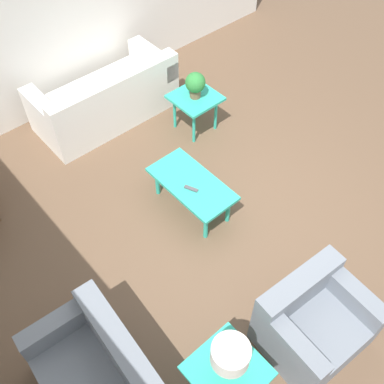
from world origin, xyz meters
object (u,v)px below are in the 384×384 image
Objects in this scene: armchair at (312,322)px; potted_plant at (195,84)px; sofa at (107,100)px; table_lamp at (230,357)px; side_table_plant at (195,101)px; side_table_lamp at (227,373)px; loveseat at (103,382)px; coffee_table at (192,186)px.

potted_plant is (2.91, -1.17, 0.42)m from armchair.
table_lamp is (-3.70, 1.34, 0.51)m from sofa.
sofa is at bearing 38.74° from side_table_plant.
side_table_plant is 1.00× the size of side_table_lamp.
loveseat is at bearing 55.48° from sofa.
sofa is 3.97m from table_lamp.
table_lamp reaches higher than side_table_lamp.
side_table_lamp is (-0.66, -0.78, 0.15)m from loveseat.
side_table_plant and side_table_lamp have the same top height.
armchair is at bearing 84.34° from sofa.
coffee_table is (1.08, -1.94, 0.07)m from loveseat.
loveseat is at bearing 119.24° from coffee_table.
sofa is 5.47× the size of potted_plant.
armchair is at bearing 173.26° from coffee_table.
loveseat is at bearing 49.90° from table_lamp.
armchair is at bearing 158.09° from side_table_plant.
potted_plant is (2.75, -2.10, 0.28)m from side_table_lamp.
armchair is 2.75× the size of potted_plant.
side_table_plant is (1.01, -0.95, 0.08)m from coffee_table.
table_lamp reaches higher than loveseat.
table_lamp reaches higher than sofa.
armchair is 3.14m from side_table_plant.
coffee_table is at bearing 136.75° from potted_plant.
potted_plant is (2.09, -2.88, 0.43)m from loveseat.
coffee_table is at bearing 85.02° from sofa.
side_table_plant is at bearing -37.37° from table_lamp.
sofa is 1.45× the size of loveseat.
potted_plant is 3.46m from table_lamp.
sofa is at bearing -19.88° from side_table_lamp.
armchair is at bearing 68.51° from loveseat.
coffee_table is 2.14m from table_lamp.
sofa is at bearing -19.88° from table_lamp.
coffee_table is 1.43m from potted_plant.
potted_plant is at bearing -37.37° from table_lamp.
coffee_table is at bearing 136.75° from side_table_plant.
loveseat is 1.29× the size of coffee_table.
potted_plant reaches higher than side_table_plant.
side_table_plant is at bearing 72.53° from armchair.
side_table_plant is at bearing 129.13° from sofa.
table_lamp is at bearing 70.50° from sofa.
potted_plant is at bearing 130.03° from loveseat.
side_table_plant is (2.09, -2.88, 0.15)m from loveseat.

